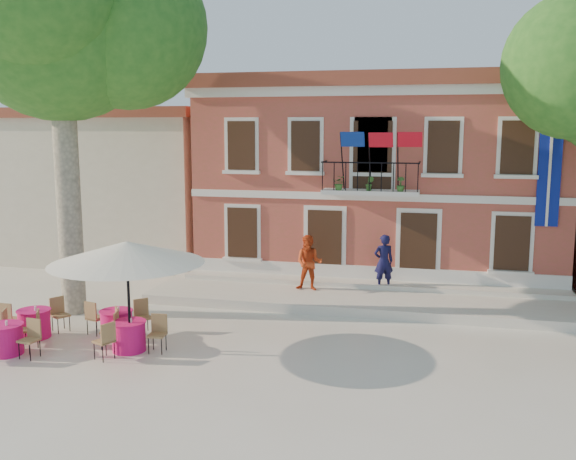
# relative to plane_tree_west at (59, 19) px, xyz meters

# --- Properties ---
(ground) EXTENTS (90.00, 90.00, 0.00)m
(ground) POSITION_rel_plane_tree_west_xyz_m (6.58, -1.33, -8.70)
(ground) COLOR beige
(ground) RESTS_ON ground
(main_building) EXTENTS (13.50, 9.59, 7.50)m
(main_building) POSITION_rel_plane_tree_west_xyz_m (8.58, 8.66, -4.92)
(main_building) COLOR #B54741
(main_building) RESTS_ON ground
(neighbor_west) EXTENTS (9.40, 9.40, 6.40)m
(neighbor_west) POSITION_rel_plane_tree_west_xyz_m (-2.92, 9.67, -5.49)
(neighbor_west) COLOR beige
(neighbor_west) RESTS_ON ground
(terrace) EXTENTS (14.00, 3.40, 0.30)m
(terrace) POSITION_rel_plane_tree_west_xyz_m (8.58, 3.07, -8.55)
(terrace) COLOR silver
(terrace) RESTS_ON ground
(plane_tree_west) EXTENTS (6.00, 6.00, 11.79)m
(plane_tree_west) POSITION_rel_plane_tree_west_xyz_m (0.00, 0.00, 0.00)
(plane_tree_west) COLOR #A59E84
(plane_tree_west) RESTS_ON ground
(patio_umbrella) EXTENTS (3.84, 3.84, 2.85)m
(patio_umbrella) POSITION_rel_plane_tree_west_xyz_m (3.34, -2.83, -6.14)
(patio_umbrella) COLOR black
(patio_umbrella) RESTS_ON ground
(pedestrian_navy) EXTENTS (0.79, 0.67, 1.83)m
(pedestrian_navy) POSITION_rel_plane_tree_west_xyz_m (9.09, 4.01, -7.49)
(pedestrian_navy) COLOR #101035
(pedestrian_navy) RESTS_ON terrace
(pedestrian_orange) EXTENTS (0.89, 0.70, 1.84)m
(pedestrian_orange) POSITION_rel_plane_tree_west_xyz_m (6.71, 3.22, -7.48)
(pedestrian_orange) COLOR #C43D17
(pedestrian_orange) RESTS_ON terrace
(cafe_table_0) EXTENTS (1.73, 1.86, 0.95)m
(cafe_table_0) POSITION_rel_plane_tree_west_xyz_m (0.37, -3.71, -8.27)
(cafe_table_0) COLOR #CC1357
(cafe_table_0) RESTS_ON ground
(cafe_table_1) EXTENTS (1.81, 1.80, 0.95)m
(cafe_table_1) POSITION_rel_plane_tree_west_xyz_m (2.48, -1.94, -8.27)
(cafe_table_1) COLOR #CC1357
(cafe_table_1) RESTS_ON ground
(cafe_table_2) EXTENTS (1.64, 1.87, 0.95)m
(cafe_table_2) POSITION_rel_plane_tree_west_xyz_m (0.28, -2.40, -8.27)
(cafe_table_2) COLOR #CC1357
(cafe_table_2) RESTS_ON ground
(cafe_table_3) EXTENTS (1.70, 1.86, 0.95)m
(cafe_table_3) POSITION_rel_plane_tree_west_xyz_m (3.27, -2.77, -8.27)
(cafe_table_3) COLOR #CC1357
(cafe_table_3) RESTS_ON ground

